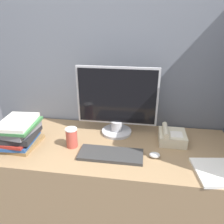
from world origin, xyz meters
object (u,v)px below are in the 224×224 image
at_px(desk_telephone, 172,137).
at_px(monitor, 117,104).
at_px(coffee_cup, 72,138).
at_px(book_stack, 19,133).
at_px(mouse, 155,155).
at_px(keyboard, 111,154).

bearing_deg(desk_telephone, monitor, 169.45).
height_order(coffee_cup, book_stack, book_stack).
xyz_separation_m(monitor, coffee_cup, (-0.27, -0.23, -0.16)).
xyz_separation_m(mouse, coffee_cup, (-0.54, 0.04, 0.05)).
xyz_separation_m(monitor, mouse, (0.27, -0.27, -0.21)).
distance_m(mouse, book_stack, 0.88).
xyz_separation_m(keyboard, desk_telephone, (0.39, 0.23, 0.03)).
height_order(keyboard, coffee_cup, coffee_cup).
height_order(mouse, desk_telephone, desk_telephone).
height_order(keyboard, desk_telephone, desk_telephone).
relative_size(mouse, desk_telephone, 0.37).
xyz_separation_m(monitor, desk_telephone, (0.39, -0.07, -0.19)).
bearing_deg(mouse, coffee_cup, 175.32).
bearing_deg(keyboard, monitor, 90.63).
bearing_deg(book_stack, desk_telephone, 11.11).
distance_m(keyboard, mouse, 0.27).
height_order(monitor, keyboard, monitor).
distance_m(keyboard, coffee_cup, 0.28).
xyz_separation_m(keyboard, coffee_cup, (-0.27, 0.07, 0.06)).
xyz_separation_m(coffee_cup, book_stack, (-0.34, -0.04, 0.03)).
distance_m(monitor, mouse, 0.44).
bearing_deg(keyboard, desk_telephone, 30.56).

